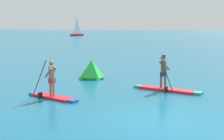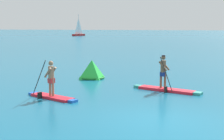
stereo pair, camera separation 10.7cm
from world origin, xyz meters
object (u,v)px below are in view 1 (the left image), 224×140
(race_marker_buoy, at_px, (92,70))
(sailboat_left_horizon, at_px, (77,33))
(paddleboarder_mid_center, at_px, (166,84))
(paddleboarder_near_left, at_px, (52,90))

(race_marker_buoy, bearing_deg, sailboat_left_horizon, 111.23)
(paddleboarder_mid_center, relative_size, race_marker_buoy, 1.90)
(paddleboarder_mid_center, height_order, sailboat_left_horizon, sailboat_left_horizon)
(paddleboarder_mid_center, height_order, race_marker_buoy, paddleboarder_mid_center)
(paddleboarder_near_left, height_order, race_marker_buoy, paddleboarder_near_left)
(paddleboarder_mid_center, bearing_deg, paddleboarder_near_left, -129.54)
(paddleboarder_near_left, height_order, paddleboarder_mid_center, paddleboarder_mid_center)
(paddleboarder_near_left, distance_m, paddleboarder_mid_center, 5.62)
(paddleboarder_mid_center, bearing_deg, sailboat_left_horizon, 132.50)
(race_marker_buoy, distance_m, sailboat_left_horizon, 83.04)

